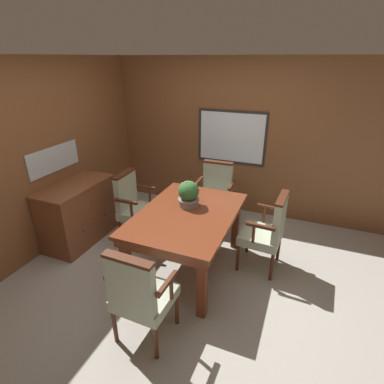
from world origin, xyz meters
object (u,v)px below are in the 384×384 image
(chair_head_near, at_px, (140,293))
(potted_plant, at_px, (189,194))
(dining_table, at_px, (187,220))
(chair_right_far, at_px, (268,229))
(sideboard_cabinet, at_px, (79,213))
(chair_head_far, at_px, (215,192))
(chair_left_far, at_px, (134,204))

(chair_head_near, relative_size, potted_plant, 3.07)
(dining_table, height_order, potted_plant, potted_plant)
(chair_right_far, relative_size, chair_head_near, 1.00)
(chair_right_far, distance_m, sideboard_cabinet, 2.58)
(potted_plant, bearing_deg, chair_right_far, 11.26)
(dining_table, distance_m, chair_head_far, 1.16)
(chair_head_far, bearing_deg, chair_left_far, -140.26)
(chair_head_far, height_order, chair_head_near, same)
(chair_head_near, bearing_deg, chair_left_far, -54.96)
(chair_right_far, xyz_separation_m, chair_head_far, (-0.91, 0.79, 0.00))
(chair_head_far, height_order, sideboard_cabinet, chair_head_far)
(potted_plant, bearing_deg, chair_left_far, 169.52)
(potted_plant, bearing_deg, sideboard_cabinet, -174.40)
(dining_table, relative_size, chair_left_far, 1.53)
(dining_table, distance_m, chair_right_far, 0.97)
(chair_right_far, relative_size, chair_left_far, 1.00)
(dining_table, distance_m, potted_plant, 0.32)
(chair_head_far, distance_m, sideboard_cabinet, 2.00)
(dining_table, xyz_separation_m, chair_left_far, (-0.95, 0.34, -0.13))
(chair_left_far, bearing_deg, chair_right_far, -90.69)
(chair_right_far, distance_m, potted_plant, 1.04)
(potted_plant, xyz_separation_m, sideboard_cabinet, (-1.61, -0.16, -0.50))
(potted_plant, bearing_deg, chair_head_near, -86.55)
(dining_table, relative_size, chair_head_near, 1.53)
(dining_table, xyz_separation_m, chair_right_far, (0.89, 0.36, -0.13))
(dining_table, bearing_deg, chair_head_near, -88.81)
(chair_head_far, relative_size, sideboard_cabinet, 0.94)
(potted_plant, height_order, sideboard_cabinet, potted_plant)
(chair_head_far, xyz_separation_m, potted_plant, (-0.03, -0.97, 0.38))
(dining_table, relative_size, chair_head_far, 1.53)
(chair_head_near, bearing_deg, chair_right_far, -118.60)
(chair_left_far, bearing_deg, potted_plant, -101.89)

